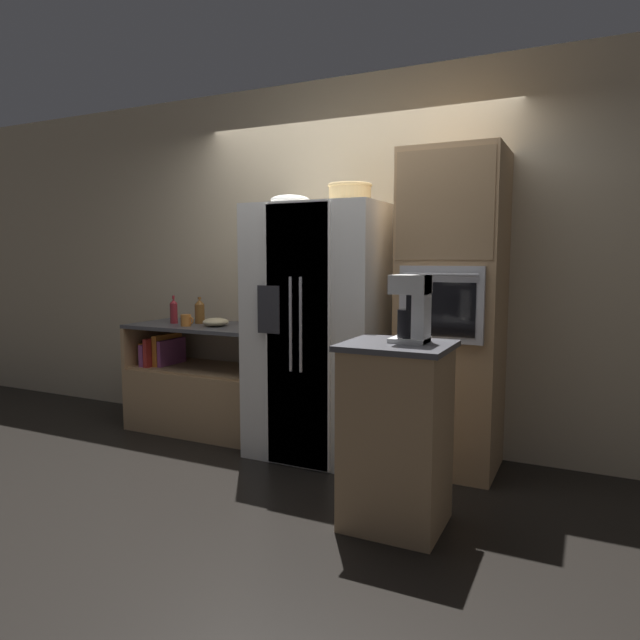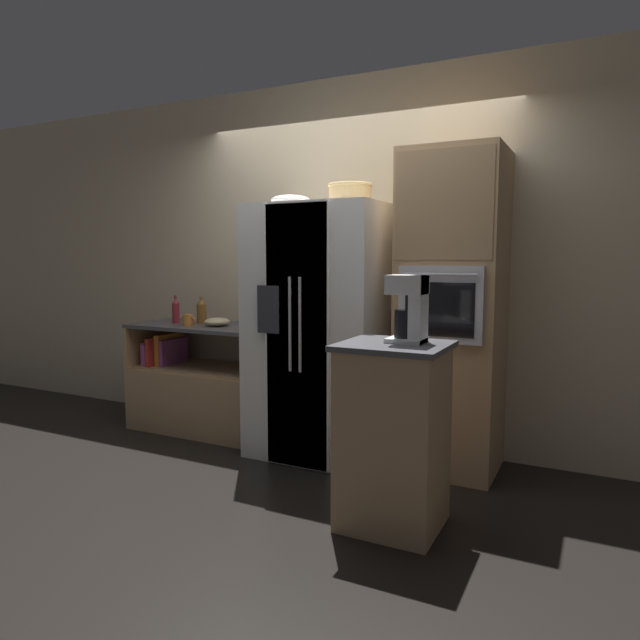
% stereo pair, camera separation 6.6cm
% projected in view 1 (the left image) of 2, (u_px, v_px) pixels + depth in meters
% --- Properties ---
extents(ground_plane, '(20.00, 20.00, 0.00)m').
position_uv_depth(ground_plane, '(324.00, 456.00, 4.15)').
color(ground_plane, black).
extents(wall_back, '(12.00, 0.06, 2.80)m').
position_uv_depth(wall_back, '(351.00, 262.00, 4.45)').
color(wall_back, beige).
rests_on(wall_back, ground_plane).
extents(counter_left, '(1.21, 0.63, 0.89)m').
position_uv_depth(counter_left, '(203.00, 391.00, 4.78)').
color(counter_left, tan).
rests_on(counter_left, ground_plane).
extents(refrigerator, '(0.95, 0.81, 1.81)m').
position_uv_depth(refrigerator, '(322.00, 331.00, 4.15)').
color(refrigerator, white).
rests_on(refrigerator, ground_plane).
extents(wall_oven, '(0.65, 0.65, 2.13)m').
position_uv_depth(wall_oven, '(452.00, 313.00, 3.82)').
color(wall_oven, tan).
rests_on(wall_oven, ground_plane).
extents(island_counter, '(0.56, 0.51, 0.99)m').
position_uv_depth(island_counter, '(396.00, 435.00, 3.04)').
color(island_counter, tan).
rests_on(island_counter, ground_plane).
extents(wicker_basket, '(0.31, 0.31, 0.14)m').
position_uv_depth(wicker_basket, '(350.00, 193.00, 4.01)').
color(wicker_basket, tan).
rests_on(wicker_basket, refrigerator).
extents(fruit_bowl, '(0.28, 0.28, 0.07)m').
position_uv_depth(fruit_bowl, '(290.00, 200.00, 4.09)').
color(fruit_bowl, white).
rests_on(fruit_bowl, refrigerator).
extents(bottle_tall, '(0.08, 0.08, 0.22)m').
position_uv_depth(bottle_tall, '(200.00, 311.00, 4.79)').
color(bottle_tall, brown).
rests_on(bottle_tall, counter_left).
extents(bottle_short, '(0.06, 0.06, 0.24)m').
position_uv_depth(bottle_short, '(174.00, 311.00, 4.78)').
color(bottle_short, maroon).
rests_on(bottle_short, counter_left).
extents(mug, '(0.12, 0.08, 0.09)m').
position_uv_depth(mug, '(186.00, 320.00, 4.59)').
color(mug, orange).
rests_on(mug, counter_left).
extents(mixing_bowl, '(0.21, 0.21, 0.07)m').
position_uv_depth(mixing_bowl, '(216.00, 322.00, 4.60)').
color(mixing_bowl, beige).
rests_on(mixing_bowl, counter_left).
extents(coffee_maker, '(0.19, 0.17, 0.35)m').
position_uv_depth(coffee_maker, '(414.00, 306.00, 2.98)').
color(coffee_maker, white).
rests_on(coffee_maker, island_counter).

